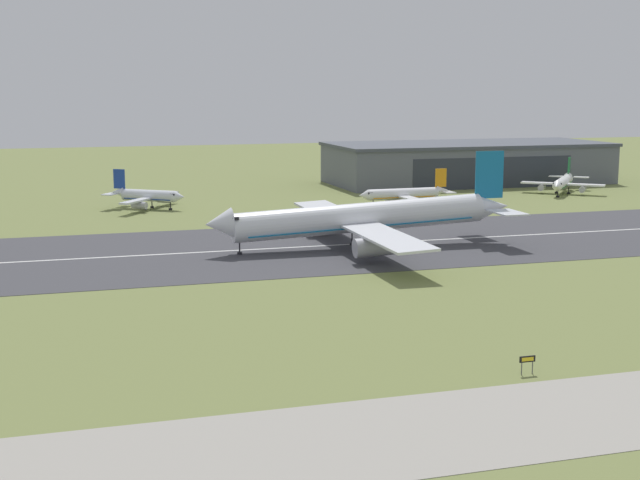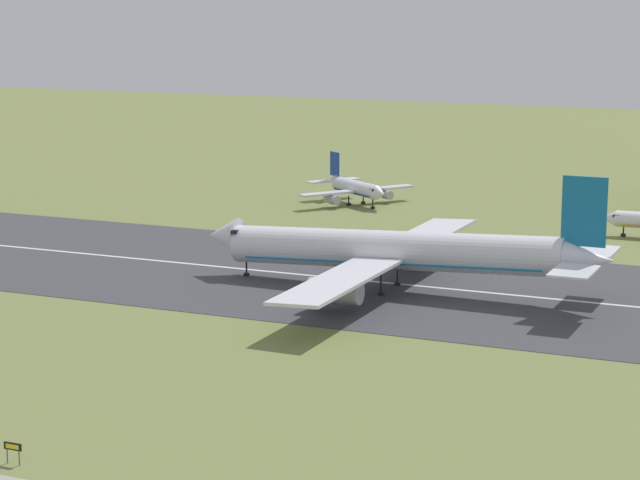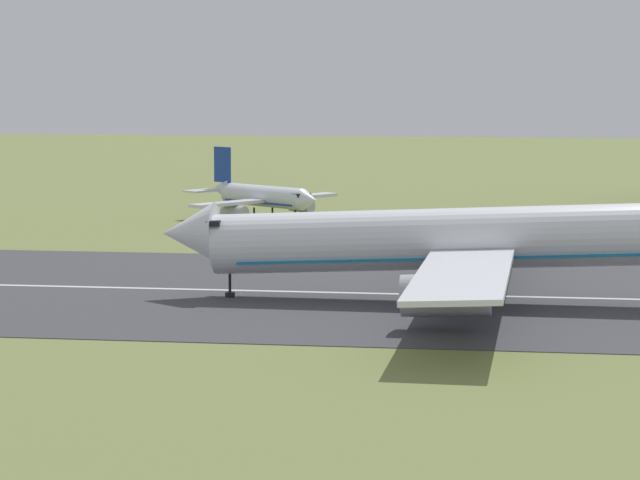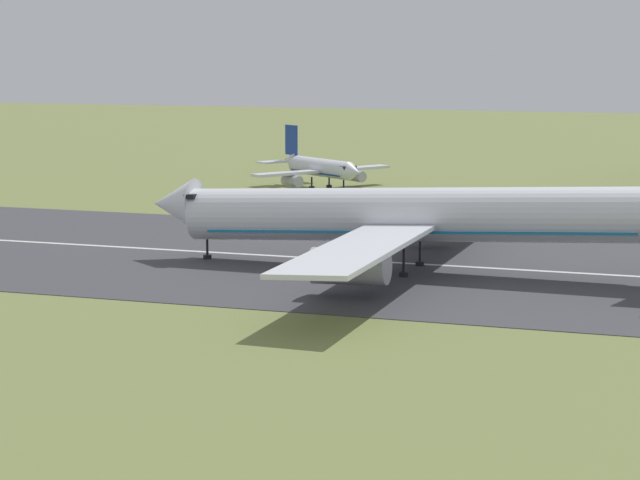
% 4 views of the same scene
% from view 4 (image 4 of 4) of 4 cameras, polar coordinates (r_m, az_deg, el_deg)
% --- Properties ---
extents(ground_plane, '(678.43, 678.43, 0.00)m').
position_cam_4_polar(ground_plane, '(63.25, -0.31, -10.54)').
color(ground_plane, olive).
extents(runway_strip, '(438.43, 48.91, 0.06)m').
position_cam_4_polar(runway_strip, '(119.02, 8.90, -1.35)').
color(runway_strip, '#3D3D42').
rests_on(runway_strip, ground_plane).
extents(runway_centreline, '(394.59, 0.70, 0.01)m').
position_cam_4_polar(runway_centreline, '(119.02, 8.90, -1.34)').
color(runway_centreline, silver).
rests_on(runway_centreline, runway_strip).
extents(airplane_landing, '(55.75, 58.02, 16.47)m').
position_cam_4_polar(airplane_landing, '(116.16, 4.61, 1.08)').
color(airplane_landing, silver).
rests_on(airplane_landing, ground_plane).
extents(airplane_parked_west, '(18.86, 20.71, 8.98)m').
position_cam_4_polar(airplane_parked_west, '(183.73, 0.01, 3.31)').
color(airplane_parked_west, silver).
rests_on(airplane_parked_west, ground_plane).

